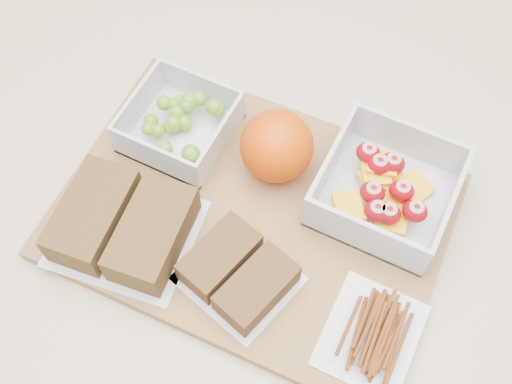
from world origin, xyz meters
TOP-DOWN VIEW (x-y plane):
  - ground at (0.00, 0.00)m, footprint 4.00×4.00m
  - counter at (0.00, 0.00)m, footprint 1.20×0.90m
  - cutting_board at (-0.00, -0.02)m, footprint 0.43×0.31m
  - grape_container at (-0.13, 0.03)m, footprint 0.11×0.11m
  - fruit_container at (0.12, 0.06)m, footprint 0.14×0.14m
  - orange at (-0.01, 0.04)m, footprint 0.08×0.08m
  - sandwich_bag_left at (-0.12, -0.11)m, footprint 0.17×0.15m
  - sandwich_bag_center at (0.02, -0.10)m, footprint 0.13×0.12m
  - pretzel_bag at (0.17, -0.09)m, footprint 0.09×0.11m

SIDE VIEW (x-z plane):
  - ground at x=0.00m, z-range 0.00..0.00m
  - counter at x=0.00m, z-range 0.00..0.90m
  - cutting_board at x=0.00m, z-range 0.90..0.92m
  - pretzel_bag at x=0.17m, z-range 0.92..0.94m
  - sandwich_bag_center at x=0.02m, z-range 0.92..0.95m
  - grape_container at x=-0.13m, z-range 0.91..0.96m
  - sandwich_bag_left at x=-0.12m, z-range 0.92..0.96m
  - fruit_container at x=0.12m, z-range 0.91..0.97m
  - orange at x=-0.01m, z-range 0.92..1.00m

